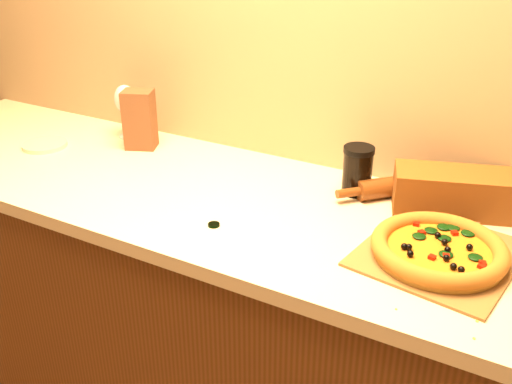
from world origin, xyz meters
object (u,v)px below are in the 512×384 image
object	(u,v)px
pizza_peel	(442,251)
wine_glass	(125,101)
rolling_pin	(406,184)
dark_jar	(357,170)
side_plate	(45,145)
pizza	(439,249)

from	to	relation	value
pizza_peel	wine_glass	xyz separation A→B (m)	(-1.16, 0.24, 0.13)
rolling_pin	dark_jar	world-z (taller)	dark_jar
pizza_peel	side_plate	distance (m)	1.35
pizza	side_plate	bearing A→B (deg)	177.43
rolling_pin	wine_glass	world-z (taller)	wine_glass
pizza_peel	wine_glass	world-z (taller)	wine_glass
pizza_peel	pizza	world-z (taller)	pizza
pizza	dark_jar	xyz separation A→B (m)	(-0.29, 0.24, 0.04)
pizza	rolling_pin	bearing A→B (deg)	118.15
pizza	wine_glass	world-z (taller)	wine_glass
pizza_peel	side_plate	bearing A→B (deg)	-172.43
pizza	side_plate	distance (m)	1.35
pizza_peel	pizza	xyz separation A→B (m)	(-0.00, -0.03, 0.02)
wine_glass	rolling_pin	bearing A→B (deg)	1.47
wine_glass	dark_jar	distance (m)	0.87
wine_glass	pizza	bearing A→B (deg)	-13.46
wine_glass	side_plate	size ratio (longest dim) A/B	1.26
pizza_peel	pizza	bearing A→B (deg)	-84.95
side_plate	rolling_pin	bearing A→B (deg)	11.59
pizza_peel	wine_glass	distance (m)	1.19
pizza_peel	dark_jar	xyz separation A→B (m)	(-0.29, 0.21, 0.07)
pizza	wine_glass	xyz separation A→B (m)	(-1.16, 0.28, 0.11)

